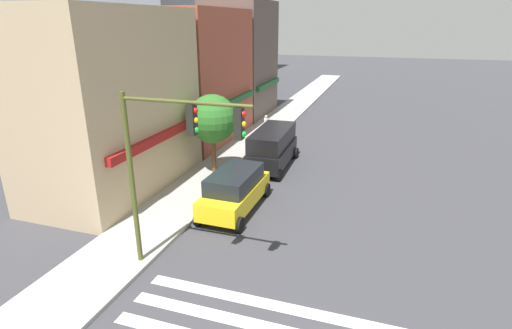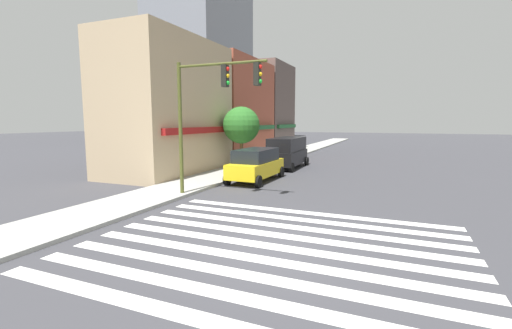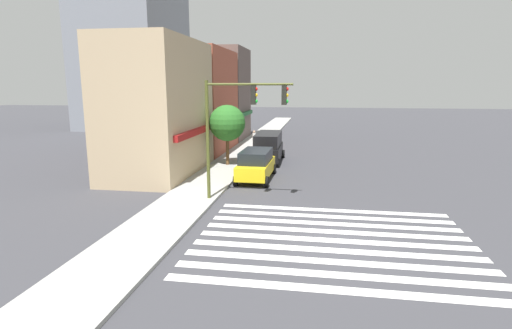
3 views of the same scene
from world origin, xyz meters
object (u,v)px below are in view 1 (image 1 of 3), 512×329
object	(u,v)px
suv_yellow	(235,189)
traffic_signal	(171,149)
street_tree	(213,119)
pedestrian_white_shirt	(266,126)
van_black	(272,147)

from	to	relation	value
suv_yellow	traffic_signal	bearing A→B (deg)	179.81
traffic_signal	street_tree	xyz separation A→B (m)	(9.12, 2.70, -1.25)
pedestrian_white_shirt	street_tree	bearing A→B (deg)	-149.15
van_black	pedestrian_white_shirt	bearing A→B (deg)	19.34
traffic_signal	pedestrian_white_shirt	xyz separation A→B (m)	(16.77, 1.93, -3.47)
pedestrian_white_shirt	suv_yellow	bearing A→B (deg)	-133.45
van_black	pedestrian_white_shirt	size ratio (longest dim) A/B	2.85
traffic_signal	street_tree	distance (m)	9.59
van_black	pedestrian_white_shirt	world-z (taller)	van_black
street_tree	van_black	bearing A→B (deg)	-50.48
van_black	suv_yellow	bearing A→B (deg)	178.55
pedestrian_white_shirt	street_tree	distance (m)	8.01
suv_yellow	pedestrian_white_shirt	distance (m)	11.74
traffic_signal	van_black	bearing A→B (deg)	-0.49
traffic_signal	suv_yellow	bearing A→B (deg)	-1.08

